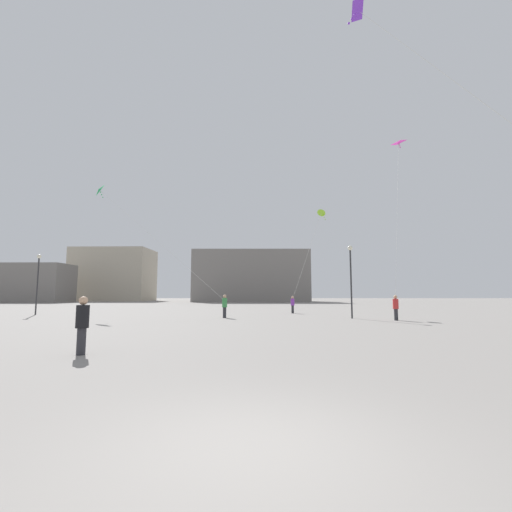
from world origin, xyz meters
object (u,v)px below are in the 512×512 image
Objects in this scene: kite_emerald_diamond at (101,190)px; building_right_hall at (252,277)px; lamppost_east at (352,270)px; kite_violet_delta at (368,17)px; building_centre_hall at (115,275)px; lamppost_west at (39,274)px; kite_magenta_delta at (399,147)px; building_left_hall at (6,283)px; person_in_red at (397,307)px; person_in_green at (226,305)px; kite_lime_diamond at (322,214)px; person_in_purple at (294,304)px; person_in_black at (83,323)px.

kite_emerald_diamond reaches higher than building_right_hall.
kite_violet_delta is at bearing -100.94° from lamppost_east.
building_centre_hall reaches higher than lamppost_west.
kite_emerald_diamond is 0.97× the size of kite_magenta_delta.
building_left_hall is at bearing -172.67° from building_right_hall.
kite_emerald_diamond is 53.43m from building_right_hall.
person_in_red is at bearing -55.60° from building_centre_hall.
lamppost_west is at bearing -52.27° from building_left_hall.
person_in_red is 12.15m from person_in_green.
lamppost_west is (-31.23, 1.62, -10.86)m from kite_magenta_delta.
kite_lime_diamond is at bearing -36.21° from building_left_hall.
building_left_hall is (-52.71, 50.55, 3.21)m from person_in_green.
lamppost_west is (-16.64, 3.94, 2.54)m from person_in_green.
person_in_green is at bearing -145.86° from kite_lime_diamond.
kite_magenta_delta is at bearing -166.76° from person_in_green.
lamppost_east reaches higher than person_in_purple.
person_in_purple is 21.35m from kite_emerald_diamond.
person_in_green is 0.06× the size of building_left_hall.
person_in_green is 19.95m from kite_magenta_delta.
lamppost_east is (9.41, -0.62, 2.63)m from person_in_green.
kite_emerald_diamond reaches higher than kite_lime_diamond.
person_in_red is 28.18m from kite_emerald_diamond.
building_right_hall is (-5.66, 70.83, -7.36)m from kite_violet_delta.
kite_emerald_diamond is at bearing -45.97° from person_in_black.
building_left_hall is at bearing 140.52° from lamppost_east.
kite_lime_diamond is 52.36m from building_right_hall.
building_right_hall reaches higher than lamppost_west.
kite_lime_diamond is 0.66× the size of kite_violet_delta.
kite_magenta_delta is at bearing -97.31° from person_in_red.
building_centre_hall is at bearing 123.71° from lamppost_east.
building_centre_hall reaches higher than kite_lime_diamond.
kite_emerald_diamond is (-9.83, 22.43, 10.76)m from person_in_black.
person_in_black is 1.00× the size of person_in_red.
building_centre_hall is (-49.30, 63.18, -7.63)m from kite_magenta_delta.
kite_magenta_delta is 8.67m from kite_lime_diamond.
kite_emerald_diamond is at bearing -22.10° from person_in_green.
kite_emerald_diamond is 2.50× the size of lamppost_east.
kite_lime_diamond reaches higher than person_in_red.
kite_emerald_diamond is 2.57× the size of lamppost_west.
kite_violet_delta is 0.45× the size of building_left_hall.
person_in_green is 9.79m from lamppost_east.
person_in_red is at bearing 172.07° from person_in_green.
kite_violet_delta is at bearing 108.71° from person_in_purple.
building_left_hall is (-49.91, 66.73, 3.22)m from person_in_black.
building_centre_hall is at bearing 110.44° from kite_emerald_diamond.
lamppost_east reaches higher than person_in_red.
lamppost_east is 1.03× the size of lamppost_west.
person_in_purple is 0.30× the size of lamppost_west.
person_in_red is at bearing 139.68° from person_in_purple.
kite_lime_diamond is 76.01m from building_left_hall.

